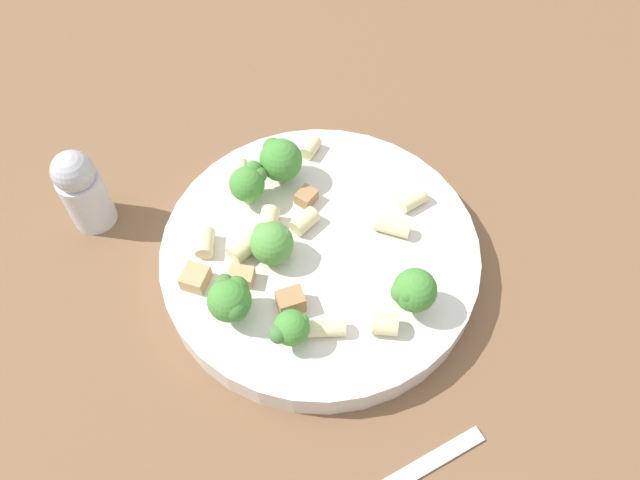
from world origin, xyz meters
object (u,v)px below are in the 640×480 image
chicken_chunk_0 (291,301)px  rigatoni_9 (268,224)px  broccoli_floret_0 (413,291)px  rigatoni_3 (385,324)px  rigatoni_2 (413,200)px  chicken_chunk_2 (307,197)px  broccoli_floret_3 (291,328)px  broccoli_floret_1 (248,182)px  rigatoni_7 (327,328)px  pasta_bowl (320,254)px  broccoli_floret_5 (280,159)px  rigatoni_4 (244,246)px  chicken_chunk_3 (241,276)px  rigatoni_6 (393,228)px  rigatoni_5 (310,147)px  rigatoni_1 (305,221)px  pepper_shaker (82,190)px  broccoli_floret_2 (231,299)px  broccoli_floret_4 (272,243)px  chicken_chunk_1 (195,278)px  rigatoni_0 (205,243)px

chicken_chunk_0 → rigatoni_9: bearing=92.0°
broccoli_floret_0 → rigatoni_3: broccoli_floret_0 is taller
rigatoni_3 → rigatoni_2: bearing=61.2°
chicken_chunk_0 → chicken_chunk_2: chicken_chunk_0 is taller
broccoli_floret_3 → rigatoni_9: size_ratio=1.15×
broccoli_floret_1 → rigatoni_7: (0.03, -0.14, -0.02)m
pasta_bowl → rigatoni_9: size_ratio=9.28×
rigatoni_7 → broccoli_floret_5: bearing=90.7°
broccoli_floret_0 → chicken_chunk_0: broccoli_floret_0 is taller
rigatoni_7 → rigatoni_4: bearing=118.7°
pasta_bowl → broccoli_floret_0: size_ratio=6.18×
chicken_chunk_3 → rigatoni_6: bearing=6.6°
rigatoni_4 → rigatoni_5: 0.13m
rigatoni_1 → pepper_shaker: 0.20m
broccoli_floret_1 → rigatoni_9: bearing=-76.6°
broccoli_floret_2 → broccoli_floret_4: (0.04, 0.05, -0.00)m
broccoli_floret_3 → rigatoni_6: bearing=35.9°
broccoli_floret_3 → chicken_chunk_1: broccoli_floret_3 is taller
rigatoni_9 → rigatoni_3: bearing=-59.1°
rigatoni_2 → pepper_shaker: pepper_shaker is taller
pasta_bowl → rigatoni_5: 0.11m
rigatoni_1 → rigatoni_7: bearing=-93.7°
rigatoni_0 → rigatoni_9: bearing=6.3°
rigatoni_4 → broccoli_floret_3: bearing=-76.8°
rigatoni_0 → rigatoni_1: same height
rigatoni_2 → rigatoni_3: (-0.06, -0.11, 0.00)m
broccoli_floret_1 → broccoli_floret_5: size_ratio=0.86×
rigatoni_3 → rigatoni_9: same height
rigatoni_0 → rigatoni_4: size_ratio=0.87×
chicken_chunk_3 → broccoli_floret_1: bearing=74.7°
broccoli_floret_5 → chicken_chunk_0: (-0.02, -0.13, -0.02)m
chicken_chunk_2 → chicken_chunk_0: bearing=-110.4°
broccoli_floret_5 → rigatoni_9: broccoli_floret_5 is taller
rigatoni_0 → rigatoni_9: (0.06, 0.01, 0.00)m
rigatoni_0 → rigatoni_9: rigatoni_9 is taller
broccoli_floret_0 → rigatoni_7: size_ratio=1.50×
broccoli_floret_4 → pepper_shaker: 0.18m
broccoli_floret_5 → pepper_shaker: pepper_shaker is taller
pasta_bowl → rigatoni_2: rigatoni_2 is taller
broccoli_floret_2 → chicken_chunk_0: broccoli_floret_2 is taller
rigatoni_1 → rigatoni_9: (-0.03, 0.00, 0.00)m
broccoli_floret_3 → pepper_shaker: 0.23m
pasta_bowl → chicken_chunk_3: chicken_chunk_3 is taller
broccoli_floret_5 → chicken_chunk_0: size_ratio=2.13×
rigatoni_4 → chicken_chunk_1: bearing=-155.9°
rigatoni_2 → rigatoni_7: (-0.11, -0.10, -0.00)m
rigatoni_1 → rigatoni_4: rigatoni_4 is taller
rigatoni_3 → chicken_chunk_1: (-0.14, 0.08, -0.00)m
chicken_chunk_3 → pepper_shaker: size_ratio=0.23×
broccoli_floret_5 → rigatoni_3: broccoli_floret_5 is taller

